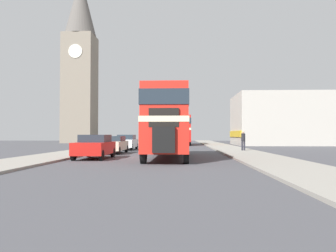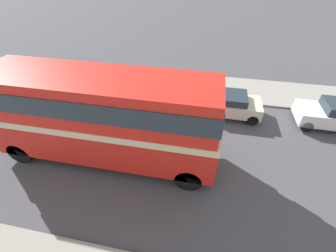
{
  "view_description": "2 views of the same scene",
  "coord_description": "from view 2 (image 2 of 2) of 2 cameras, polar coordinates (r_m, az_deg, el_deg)",
  "views": [
    {
      "loc": [
        1.86,
        -21.81,
        1.51
      ],
      "look_at": [
        0.95,
        -0.86,
        2.07
      ],
      "focal_mm": 35.0,
      "sensor_mm": 36.0,
      "label": 1
    },
    {
      "loc": [
        7.86,
        3.28,
        7.96
      ],
      "look_at": [
        0.0,
        1.72,
        1.52
      ],
      "focal_mm": 24.0,
      "sensor_mm": 36.0,
      "label": 2
    }
  ],
  "objects": [
    {
      "name": "ground_plane",
      "position": [
        11.65,
        -8.34,
        -4.81
      ],
      "size": [
        120.0,
        120.0,
        0.0
      ],
      "primitive_type": "plane",
      "color": "#47474C"
    },
    {
      "name": "sidewalk_left",
      "position": [
        16.93,
        -1.27,
        10.96
      ],
      "size": [
        3.5,
        120.0,
        0.12
      ],
      "color": "gray",
      "rests_on": "ground_plane"
    },
    {
      "name": "double_decker_bus",
      "position": [
        9.72,
        -16.34,
        2.99
      ],
      "size": [
        2.53,
        9.89,
        4.22
      ],
      "color": "red",
      "rests_on": "ground_plane"
    },
    {
      "name": "car_parked_near",
      "position": [
        14.36,
        -9.82,
        8.17
      ],
      "size": [
        1.84,
        4.0,
        1.51
      ],
      "color": "red",
      "rests_on": "ground_plane"
    },
    {
      "name": "car_parked_mid",
      "position": [
        13.65,
        13.79,
        5.62
      ],
      "size": [
        1.76,
        4.37,
        1.4
      ],
      "color": "beige",
      "rests_on": "ground_plane"
    }
  ]
}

